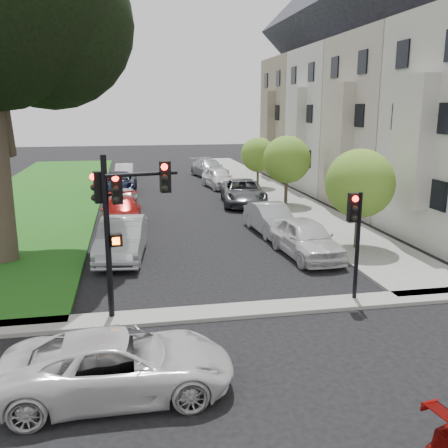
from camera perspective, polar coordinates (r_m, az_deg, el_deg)
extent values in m
plane|color=black|center=(13.25, 4.17, -13.39)|extent=(140.00, 140.00, 0.00)
cube|color=#1E5C19|center=(36.39, -19.96, 3.13)|extent=(8.00, 44.00, 0.12)
cube|color=slate|center=(37.25, 4.73, 4.10)|extent=(3.50, 44.00, 0.12)
cube|color=slate|center=(14.99, 2.18, -9.84)|extent=(60.00, 1.00, 0.12)
cube|color=#B9B3A3|center=(22.77, 20.64, 8.78)|extent=(0.70, 2.20, 5.50)
cube|color=black|center=(22.89, 21.50, 11.25)|extent=(0.08, 3.60, 6.00)
cube|color=#B5A998|center=(31.16, 19.68, 10.75)|extent=(7.00, 7.40, 10.00)
cube|color=#B5A998|center=(29.43, 13.02, 10.10)|extent=(0.70, 2.20, 5.50)
cube|color=black|center=(29.52, 13.66, 12.02)|extent=(0.08, 3.60, 6.00)
cube|color=beige|center=(37.83, 13.89, 11.43)|extent=(7.00, 7.40, 10.00)
cube|color=#3F404D|center=(38.38, 14.55, 22.63)|extent=(7.00, 7.55, 7.00)
cube|color=beige|center=(36.42, 8.23, 10.83)|extent=(0.70, 2.20, 5.50)
cube|color=black|center=(36.49, 8.74, 12.39)|extent=(0.08, 3.60, 6.00)
cube|color=gray|center=(44.76, 9.85, 11.83)|extent=(7.00, 7.40, 10.00)
cube|color=#3F404D|center=(45.23, 10.25, 21.33)|extent=(7.00, 7.55, 7.00)
cube|color=gray|center=(43.58, 4.98, 11.28)|extent=(0.70, 2.20, 5.50)
cube|color=black|center=(43.64, 5.40, 12.59)|extent=(0.08, 3.60, 6.00)
sphere|color=black|center=(21.38, -19.39, 20.80)|extent=(6.41, 6.41, 6.41)
cylinder|color=#433529|center=(21.72, 14.97, -0.30)|extent=(0.20, 0.20, 2.04)
sphere|color=#609D33|center=(21.38, 15.27, 4.50)|extent=(2.86, 2.86, 2.86)
cylinder|color=#433529|center=(30.64, 7.09, 3.89)|extent=(0.20, 0.20, 2.04)
sphere|color=#609D33|center=(30.40, 7.19, 7.31)|extent=(2.86, 2.86, 2.86)
cylinder|color=#433529|center=(37.12, 3.88, 5.40)|extent=(0.18, 0.18, 1.81)
sphere|color=#609D33|center=(36.93, 3.92, 7.91)|extent=(2.54, 2.54, 2.54)
cylinder|color=black|center=(14.11, -13.15, -1.83)|extent=(0.19, 0.19, 4.70)
cylinder|color=black|center=(13.75, -9.38, 5.64)|extent=(1.97, 0.50, 0.11)
cube|color=black|center=(13.80, -12.15, 4.03)|extent=(0.31, 0.28, 0.86)
cube|color=black|center=(13.79, -6.73, 5.37)|extent=(0.31, 0.28, 0.86)
cube|color=black|center=(14.05, -14.16, 4.08)|extent=(0.28, 0.31, 0.86)
sphere|color=#FF0C05|center=(13.63, -12.21, 5.14)|extent=(0.18, 0.18, 0.18)
sphere|color=black|center=(13.72, -12.10, 2.75)|extent=(0.18, 0.18, 0.18)
cube|color=black|center=(14.10, -12.23, -1.79)|extent=(0.35, 0.28, 0.34)
cube|color=#FF5905|center=(13.98, -12.24, -1.92)|extent=(0.20, 0.03, 0.20)
cylinder|color=black|center=(15.78, 14.99, -2.68)|extent=(0.13, 0.13, 3.46)
cube|color=black|center=(15.39, 14.51, 1.83)|extent=(0.28, 0.24, 0.86)
sphere|color=#FF0C05|center=(15.22, 14.79, 2.80)|extent=(0.18, 0.18, 0.18)
imported|color=silver|center=(11.07, -11.88, -15.44)|extent=(4.83, 2.24, 1.34)
imported|color=silver|center=(20.38, 9.36, -1.62)|extent=(2.12, 4.65, 1.55)
imported|color=#999BA0|center=(24.03, 5.39, 0.61)|extent=(1.81, 4.40, 1.42)
imported|color=#3F4247|center=(31.15, 2.19, 3.66)|extent=(3.23, 5.81, 1.54)
imported|color=silver|center=(37.59, -0.58, 5.28)|extent=(2.31, 4.57, 1.49)
imported|color=#999BA0|center=(43.56, -1.70, 6.39)|extent=(3.08, 5.58, 1.53)
imported|color=#999BA0|center=(20.37, -11.58, -1.65)|extent=(2.20, 5.00, 1.60)
imported|color=maroon|center=(25.89, -11.66, 1.34)|extent=(2.07, 5.02, 1.45)
imported|color=#999BA0|center=(29.74, -11.41, 2.74)|extent=(1.81, 3.98, 1.32)
imported|color=black|center=(35.95, -12.06, 4.63)|extent=(2.79, 5.52, 1.50)
imported|color=silver|center=(42.32, -11.32, 5.82)|extent=(1.61, 4.16, 1.35)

